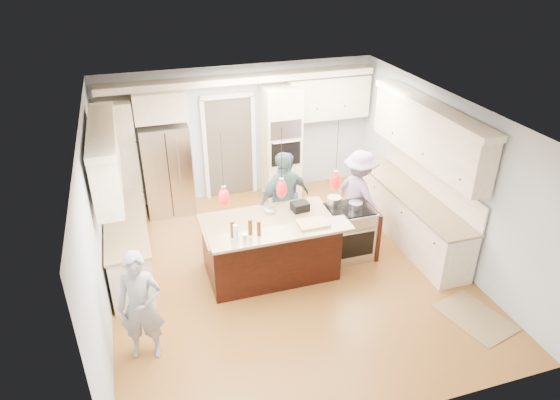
{
  "coord_description": "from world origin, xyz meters",
  "views": [
    {
      "loc": [
        -2.1,
        -6.31,
        4.91
      ],
      "look_at": [
        0.0,
        0.35,
        1.15
      ],
      "focal_mm": 32.0,
      "sensor_mm": 36.0,
      "label": 1
    }
  ],
  "objects_px": {
    "person_bar_end": "(141,306)",
    "kitchen_island": "(270,247)",
    "refrigerator": "(167,169)",
    "person_far_left": "(283,193)",
    "island_range": "(349,232)"
  },
  "relations": [
    {
      "from": "person_bar_end",
      "to": "kitchen_island",
      "type": "bearing_deg",
      "value": 43.95
    },
    {
      "from": "refrigerator",
      "to": "person_bar_end",
      "type": "distance_m",
      "value": 3.87
    },
    {
      "from": "kitchen_island",
      "to": "person_far_left",
      "type": "bearing_deg",
      "value": 63.39
    },
    {
      "from": "island_range",
      "to": "kitchen_island",
      "type": "bearing_deg",
      "value": -176.9
    },
    {
      "from": "kitchen_island",
      "to": "person_bar_end",
      "type": "bearing_deg",
      "value": -149.05
    },
    {
      "from": "kitchen_island",
      "to": "refrigerator",
      "type": "bearing_deg",
      "value": 116.89
    },
    {
      "from": "island_range",
      "to": "person_bar_end",
      "type": "height_order",
      "value": "person_bar_end"
    },
    {
      "from": "refrigerator",
      "to": "island_range",
      "type": "bearing_deg",
      "value": -42.59
    },
    {
      "from": "refrigerator",
      "to": "island_range",
      "type": "height_order",
      "value": "refrigerator"
    },
    {
      "from": "island_range",
      "to": "refrigerator",
      "type": "bearing_deg",
      "value": 137.41
    },
    {
      "from": "kitchen_island",
      "to": "person_far_left",
      "type": "height_order",
      "value": "person_far_left"
    },
    {
      "from": "refrigerator",
      "to": "island_range",
      "type": "xyz_separation_m",
      "value": [
        2.71,
        -2.49,
        -0.44
      ]
    },
    {
      "from": "person_bar_end",
      "to": "person_far_left",
      "type": "bearing_deg",
      "value": 55.24
    },
    {
      "from": "kitchen_island",
      "to": "person_bar_end",
      "type": "height_order",
      "value": "person_bar_end"
    },
    {
      "from": "island_range",
      "to": "person_far_left",
      "type": "height_order",
      "value": "person_far_left"
    }
  ]
}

